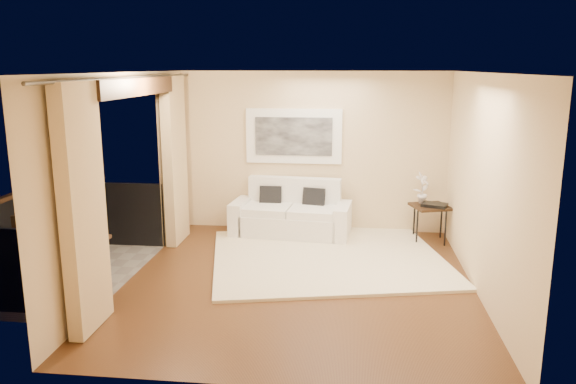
# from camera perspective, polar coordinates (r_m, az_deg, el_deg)

# --- Properties ---
(floor) EXTENTS (5.00, 5.00, 0.00)m
(floor) POSITION_cam_1_polar(r_m,az_deg,el_deg) (7.48, 1.10, -9.12)
(floor) COLOR #533118
(floor) RESTS_ON ground
(room_shell) EXTENTS (5.00, 6.40, 5.00)m
(room_shell) POSITION_cam_1_polar(r_m,az_deg,el_deg) (7.45, -15.63, 10.25)
(room_shell) COLOR white
(room_shell) RESTS_ON ground
(balcony) EXTENTS (1.81, 2.60, 1.17)m
(balcony) POSITION_cam_1_polar(r_m,az_deg,el_deg) (8.37, -22.20, -6.38)
(balcony) COLOR #605B56
(balcony) RESTS_ON ground
(curtains) EXTENTS (0.16, 4.80, 2.64)m
(curtains) POSITION_cam_1_polar(r_m,az_deg,el_deg) (7.58, -14.96, 1.29)
(curtains) COLOR #D2B481
(curtains) RESTS_ON ground
(artwork) EXTENTS (1.62, 0.07, 0.92)m
(artwork) POSITION_cam_1_polar(r_m,az_deg,el_deg) (9.50, 0.59, 5.69)
(artwork) COLOR white
(artwork) RESTS_ON room_shell
(rug) EXTENTS (3.86, 3.53, 0.04)m
(rug) POSITION_cam_1_polar(r_m,az_deg,el_deg) (8.33, 4.07, -6.66)
(rug) COLOR #F6E9C6
(rug) RESTS_ON floor
(sofa) EXTENTS (2.02, 1.01, 0.94)m
(sofa) POSITION_cam_1_polar(r_m,az_deg,el_deg) (9.38, 0.37, -2.44)
(sofa) COLOR white
(sofa) RESTS_ON floor
(side_table) EXTENTS (0.69, 0.69, 0.60)m
(side_table) POSITION_cam_1_polar(r_m,az_deg,el_deg) (9.28, 14.25, -1.67)
(side_table) COLOR black
(side_table) RESTS_ON floor
(tray) EXTENTS (0.45, 0.39, 0.05)m
(tray) POSITION_cam_1_polar(r_m,az_deg,el_deg) (9.20, 14.67, -1.28)
(tray) COLOR black
(tray) RESTS_ON side_table
(orchid) EXTENTS (0.32, 0.32, 0.51)m
(orchid) POSITION_cam_1_polar(r_m,az_deg,el_deg) (9.31, 13.48, 0.40)
(orchid) COLOR white
(orchid) RESTS_ON side_table
(bistro_table) EXTENTS (0.66, 0.66, 0.67)m
(bistro_table) POSITION_cam_1_polar(r_m,az_deg,el_deg) (7.49, -20.45, -5.11)
(bistro_table) COLOR black
(bistro_table) RESTS_ON balcony
(balcony_chair_far) EXTENTS (0.40, 0.41, 0.88)m
(balcony_chair_far) POSITION_cam_1_polar(r_m,az_deg,el_deg) (8.37, -20.38, -3.87)
(balcony_chair_far) COLOR black
(balcony_chair_far) RESTS_ON balcony
(balcony_chair_near) EXTENTS (0.50, 0.50, 0.90)m
(balcony_chair_near) POSITION_cam_1_polar(r_m,az_deg,el_deg) (7.99, -24.84, -4.95)
(balcony_chair_near) COLOR black
(balcony_chair_near) RESTS_ON balcony
(ice_bucket) EXTENTS (0.18, 0.18, 0.20)m
(ice_bucket) POSITION_cam_1_polar(r_m,az_deg,el_deg) (7.61, -21.39, -3.47)
(ice_bucket) COLOR white
(ice_bucket) RESTS_ON bistro_table
(candle) EXTENTS (0.06, 0.06, 0.07)m
(candle) POSITION_cam_1_polar(r_m,az_deg,el_deg) (7.53, -20.10, -4.05)
(candle) COLOR red
(candle) RESTS_ON bistro_table
(vase) EXTENTS (0.04, 0.04, 0.18)m
(vase) POSITION_cam_1_polar(r_m,az_deg,el_deg) (7.24, -21.23, -4.33)
(vase) COLOR white
(vase) RESTS_ON bistro_table
(glass_a) EXTENTS (0.06, 0.06, 0.12)m
(glass_a) POSITION_cam_1_polar(r_m,az_deg,el_deg) (7.32, -20.32, -4.32)
(glass_a) COLOR silver
(glass_a) RESTS_ON bistro_table
(glass_b) EXTENTS (0.06, 0.06, 0.12)m
(glass_b) POSITION_cam_1_polar(r_m,az_deg,el_deg) (7.39, -19.71, -4.12)
(glass_b) COLOR white
(glass_b) RESTS_ON bistro_table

